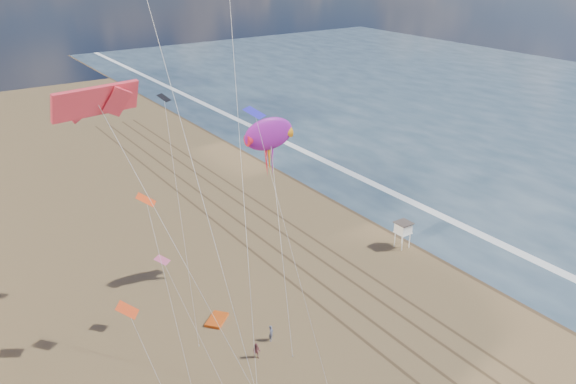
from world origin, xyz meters
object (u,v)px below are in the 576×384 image
Objects in this scene: show_kite at (269,134)px; kite_flyer_a at (271,333)px; kite_flyer_b at (257,351)px; lifeguard_stand at (403,228)px; grounded_kite at (217,320)px.

kite_flyer_a is (-5.31, -8.28, -14.75)m from show_kite.
show_kite is 12.66× the size of kite_flyer_a.
lifeguard_stand is at bearing 62.11° from kite_flyer_b.
show_kite is at bearing 17.05° from kite_flyer_a.
kite_flyer_b is at bearing -128.39° from show_kite.
grounded_kite is at bearing 139.51° from kite_flyer_b.
show_kite reaches higher than kite_flyer_b.
show_kite reaches higher than kite_flyer_a.
kite_flyer_b is (0.37, -6.36, 0.59)m from grounded_kite.
kite_flyer_a is at bearing -165.58° from lifeguard_stand.
lifeguard_stand reaches higher than kite_flyer_a.
grounded_kite is at bearing -179.22° from lifeguard_stand.
kite_flyer_a is at bearing -103.04° from grounded_kite.
grounded_kite is 17.58m from show_kite.
lifeguard_stand is 23.84m from grounded_kite.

